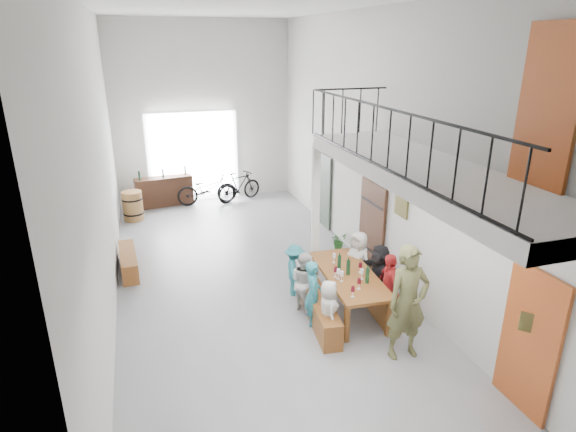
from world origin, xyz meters
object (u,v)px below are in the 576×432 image
object	(u,v)px
tasting_table	(349,277)
oak_barrel	(133,206)
bench_inner	(318,307)
side_bench	(129,262)
serving_counter	(164,191)
host_standing	(408,303)
bicycle_near	(207,189)

from	to	relation	value
tasting_table	oak_barrel	bearing A→B (deg)	124.56
bench_inner	side_bench	xyz separation A→B (m)	(-3.32, 3.14, -0.03)
serving_counter	oak_barrel	bearing A→B (deg)	-139.56
tasting_table	serving_counter	bearing A→B (deg)	114.67
serving_counter	host_standing	xyz separation A→B (m)	(3.15, -9.03, 0.52)
oak_barrel	serving_counter	world-z (taller)	serving_counter
side_bench	bicycle_near	bearing A→B (deg)	60.06
oak_barrel	serving_counter	xyz separation A→B (m)	(0.96, 1.09, 0.03)
tasting_table	side_bench	size ratio (longest dim) A/B	1.45
oak_barrel	host_standing	xyz separation A→B (m)	(4.11, -7.94, 0.54)
bench_inner	bicycle_near	xyz separation A→B (m)	(-0.92, 7.30, 0.24)
serving_counter	bicycle_near	world-z (taller)	bicycle_near
bench_inner	serving_counter	bearing A→B (deg)	113.14
oak_barrel	bench_inner	bearing A→B (deg)	-64.07
bench_inner	tasting_table	bearing A→B (deg)	15.38
host_standing	serving_counter	bearing A→B (deg)	109.71
tasting_table	bicycle_near	size ratio (longest dim) A/B	1.22
oak_barrel	host_standing	size ratio (longest dim) A/B	0.44
bench_inner	bicycle_near	size ratio (longest dim) A/B	1.15
oak_barrel	serving_counter	bearing A→B (deg)	48.64
side_bench	host_standing	xyz separation A→B (m)	(4.26, -4.58, 0.75)
oak_barrel	host_standing	bearing A→B (deg)	-62.64
bench_inner	side_bench	bearing A→B (deg)	143.52
side_bench	tasting_table	bearing A→B (deg)	-37.52
oak_barrel	bicycle_near	world-z (taller)	bicycle_near
host_standing	side_bench	bearing A→B (deg)	133.43
oak_barrel	tasting_table	bearing A→B (deg)	-59.28
bench_inner	host_standing	world-z (taller)	host_standing
serving_counter	host_standing	world-z (taller)	host_standing
tasting_table	serving_counter	world-z (taller)	serving_counter
oak_barrel	host_standing	distance (m)	8.96
tasting_table	bicycle_near	bearing A→B (deg)	106.10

